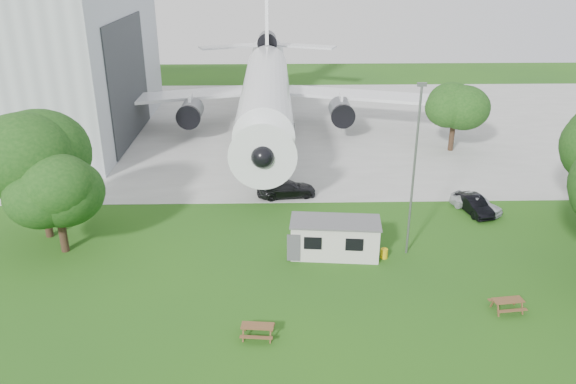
{
  "coord_description": "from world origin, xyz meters",
  "views": [
    {
      "loc": [
        -1.04,
        -28.47,
        19.58
      ],
      "look_at": [
        -0.15,
        8.0,
        4.0
      ],
      "focal_mm": 35.0,
      "sensor_mm": 36.0,
      "label": 1
    }
  ],
  "objects_px": {
    "picnic_west": "(258,337)",
    "picnic_east": "(506,310)",
    "airliner": "(266,87)",
    "site_cabin": "(335,238)"
  },
  "relations": [
    {
      "from": "picnic_west",
      "to": "picnic_east",
      "type": "bearing_deg",
      "value": 13.87
    },
    {
      "from": "airliner",
      "to": "picnic_east",
      "type": "relative_size",
      "value": 26.52
    },
    {
      "from": "site_cabin",
      "to": "picnic_east",
      "type": "height_order",
      "value": "site_cabin"
    },
    {
      "from": "airliner",
      "to": "site_cabin",
      "type": "bearing_deg",
      "value": -80.3
    },
    {
      "from": "picnic_west",
      "to": "picnic_east",
      "type": "xyz_separation_m",
      "value": [
        14.73,
        2.11,
        0.0
      ]
    },
    {
      "from": "airliner",
      "to": "site_cabin",
      "type": "height_order",
      "value": "airliner"
    },
    {
      "from": "picnic_east",
      "to": "airliner",
      "type": "bearing_deg",
      "value": 104.69
    },
    {
      "from": "airliner",
      "to": "site_cabin",
      "type": "distance_m",
      "value": 30.45
    },
    {
      "from": "airliner",
      "to": "picnic_east",
      "type": "height_order",
      "value": "airliner"
    },
    {
      "from": "airliner",
      "to": "picnic_west",
      "type": "distance_m",
      "value": 39.23
    }
  ]
}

